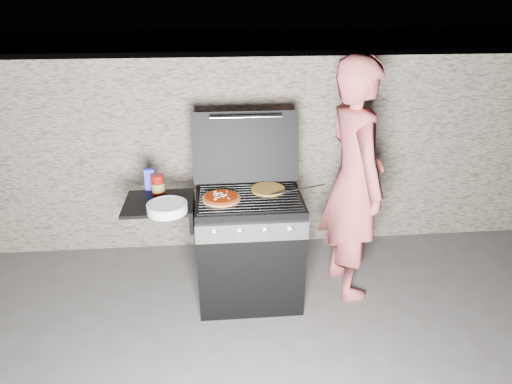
{
  "coord_description": "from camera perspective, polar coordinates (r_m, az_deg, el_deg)",
  "views": [
    {
      "loc": [
        -0.22,
        -3.07,
        2.36
      ],
      "look_at": [
        0.05,
        0.0,
        0.95
      ],
      "focal_mm": 32.0,
      "sensor_mm": 36.0,
      "label": 1
    }
  ],
  "objects": [
    {
      "name": "stone_wall",
      "position": [
        4.37,
        -1.87,
        5.09
      ],
      "size": [
        8.0,
        0.35,
        1.8
      ],
      "primitive_type": "cube",
      "color": "tan",
      "rests_on": "ground"
    },
    {
      "name": "blue_carton",
      "position": [
        3.61,
        -13.08,
        1.57
      ],
      "size": [
        0.08,
        0.05,
        0.17
      ],
      "primitive_type": "cube",
      "rotation": [
        0.0,
        0.0,
        -0.06
      ],
      "color": "#3134BD",
      "rests_on": "gas_grill"
    },
    {
      "name": "person",
      "position": [
        3.61,
        12.11,
        1.26
      ],
      "size": [
        0.56,
        0.76,
        1.93
      ],
      "primitive_type": "imported",
      "rotation": [
        0.0,
        0.0,
        1.71
      ],
      "color": "#B84F4D",
      "rests_on": "ground"
    },
    {
      "name": "plate_stack",
      "position": [
        3.25,
        -11.05,
        -1.94
      ],
      "size": [
        0.31,
        0.31,
        0.07
      ],
      "primitive_type": "cylinder",
      "rotation": [
        0.0,
        0.0,
        0.09
      ],
      "color": "silver",
      "rests_on": "gas_grill"
    },
    {
      "name": "pizza_topped",
      "position": [
        3.36,
        -4.37,
        -0.69
      ],
      "size": [
        0.34,
        0.34,
        0.03
      ],
      "primitive_type": null,
      "rotation": [
        0.0,
        0.0,
        0.21
      ],
      "color": "#BA8245",
      "rests_on": "gas_grill"
    },
    {
      "name": "gas_grill",
      "position": [
        3.61,
        -4.79,
        -7.33
      ],
      "size": [
        1.34,
        0.79,
        0.91
      ],
      "primitive_type": null,
      "color": "black",
      "rests_on": "ground"
    },
    {
      "name": "tongs",
      "position": [
        3.42,
        5.05,
        0.25
      ],
      "size": [
        0.43,
        0.02,
        0.09
      ],
      "primitive_type": "cylinder",
      "rotation": [
        0.0,
        1.4,
        -0.02
      ],
      "color": "black",
      "rests_on": "gas_grill"
    },
    {
      "name": "ground",
      "position": [
        3.88,
        -0.76,
        -12.9
      ],
      "size": [
        50.0,
        50.0,
        0.0
      ],
      "primitive_type": "plane",
      "color": "#49443F"
    },
    {
      "name": "sauce_jar",
      "position": [
        3.53,
        -12.17,
        0.96
      ],
      "size": [
        0.11,
        0.11,
        0.15
      ],
      "primitive_type": "cylinder",
      "rotation": [
        0.0,
        0.0,
        -0.11
      ],
      "color": "maroon",
      "rests_on": "gas_grill"
    },
    {
      "name": "pizza_plain",
      "position": [
        3.51,
        1.5,
        0.36
      ],
      "size": [
        0.3,
        0.3,
        0.01
      ],
      "primitive_type": "cylinder",
      "rotation": [
        0.0,
        0.0,
        0.16
      ],
      "color": "gold",
      "rests_on": "gas_grill"
    }
  ]
}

